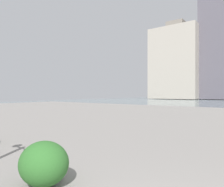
% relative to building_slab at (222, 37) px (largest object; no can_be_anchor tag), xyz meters
% --- Properties ---
extents(building_slab, '(11.30, 11.33, 38.83)m').
position_rel_building_slab_xyz_m(building_slab, '(0.00, 0.00, 0.00)').
color(building_slab, '#5B5660').
rests_on(building_slab, ground).
extents(building_annex, '(14.67, 10.01, 24.46)m').
position_rel_building_slab_xyz_m(building_annex, '(12.57, 4.44, -7.18)').
color(building_annex, '#B2A899').
rests_on(building_annex, ground).
extents(shrub_low, '(0.98, 0.89, 0.84)m').
position_rel_building_slab_xyz_m(shrub_low, '(-7.31, 67.07, -17.96)').
color(shrub_low, '#2D6628').
rests_on(shrub_low, ground).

